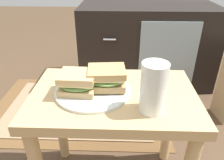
# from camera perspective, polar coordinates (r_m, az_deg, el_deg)

# --- Properties ---
(side_table) EXTENTS (0.56, 0.36, 0.46)m
(side_table) POSITION_cam_1_polar(r_m,az_deg,el_deg) (0.78, 0.38, -9.02)
(side_table) COLOR tan
(side_table) RESTS_ON ground
(tv_cabinet) EXTENTS (0.96, 0.46, 0.58)m
(tv_cabinet) POSITION_cam_1_polar(r_m,az_deg,el_deg) (1.68, 8.93, 9.09)
(tv_cabinet) COLOR black
(tv_cabinet) RESTS_ON ground
(area_rug) EXTENTS (1.10, 0.73, 0.01)m
(area_rug) POSITION_cam_1_polar(r_m,az_deg,el_deg) (1.45, -8.76, -7.09)
(area_rug) COLOR brown
(area_rug) RESTS_ON ground
(plate) EXTENTS (0.26, 0.26, 0.01)m
(plate) POSITION_cam_1_polar(r_m,az_deg,el_deg) (0.74, -5.04, -2.75)
(plate) COLOR silver
(plate) RESTS_ON side_table
(sandwich_front) EXTENTS (0.13, 0.11, 0.07)m
(sandwich_front) POSITION_cam_1_polar(r_m,az_deg,el_deg) (0.72, -8.99, -0.61)
(sandwich_front) COLOR tan
(sandwich_front) RESTS_ON plate
(sandwich_back) EXTENTS (0.14, 0.11, 0.07)m
(sandwich_back) POSITION_cam_1_polar(r_m,az_deg,el_deg) (0.72, -1.41, 0.65)
(sandwich_back) COLOR tan
(sandwich_back) RESTS_ON plate
(beer_glass) EXTENTS (0.08, 0.08, 0.15)m
(beer_glass) POSITION_cam_1_polar(r_m,az_deg,el_deg) (0.62, 10.79, -2.20)
(beer_glass) COLOR silver
(beer_glass) RESTS_ON side_table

